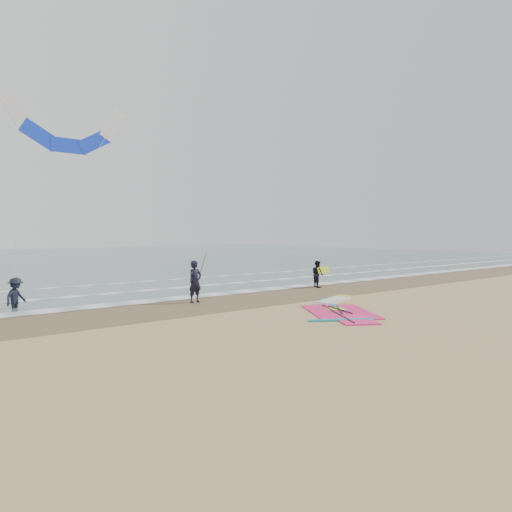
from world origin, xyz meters
TOP-DOWN VIEW (x-y plane):
  - ground at (0.00, 0.00)m, footprint 120.00×120.00m
  - sea_water at (0.00, 48.00)m, footprint 120.00×80.00m
  - wet_sand_band at (0.00, 6.00)m, footprint 120.00×5.00m
  - foam_waterline at (0.00, 10.44)m, footprint 120.00×9.15m
  - windsurf_rig at (-0.27, 1.07)m, footprint 6.02×5.70m
  - person_standing at (-4.24, 6.54)m, footprint 0.81×0.61m
  - person_walking at (4.64, 7.19)m, footprint 0.81×0.93m
  - person_wading at (-11.30, 9.84)m, footprint 1.25×1.21m
  - held_pole at (-3.94, 6.54)m, footprint 0.17×0.86m
  - carried_kiteboard at (5.04, 7.09)m, footprint 1.30×0.51m
  - surf_kite at (-8.03, 13.14)m, footprint 6.51×3.38m

SIDE VIEW (x-z plane):
  - ground at x=0.00m, z-range 0.00..0.00m
  - wet_sand_band at x=0.00m, z-range 0.00..0.01m
  - sea_water at x=0.00m, z-range 0.00..0.02m
  - foam_waterline at x=0.00m, z-range 0.02..0.04m
  - windsurf_rig at x=-0.27m, z-range -0.03..0.11m
  - person_walking at x=4.64m, z-range 0.00..1.63m
  - person_wading at x=-11.30m, z-range 0.00..1.72m
  - person_standing at x=-4.24m, z-range 0.00..2.00m
  - carried_kiteboard at x=5.04m, z-range 0.83..1.23m
  - held_pole at x=-3.94m, z-range 0.56..2.38m
  - surf_kite at x=-8.03m, z-range 4.02..13.18m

